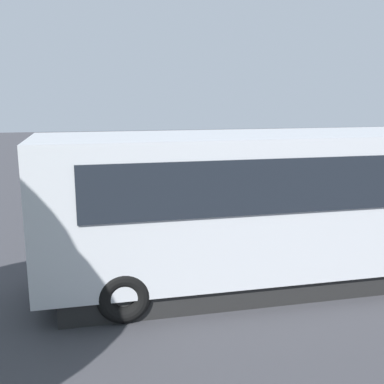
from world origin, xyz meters
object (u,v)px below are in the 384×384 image
(spectator_far_left, at_px, (313,204))
(traffic_cone, at_px, (135,196))
(parked_motorcycle_silver, at_px, (268,235))
(tour_bus, at_px, (290,208))
(spectator_left, at_px, (269,207))
(stunt_motorcycle, at_px, (91,181))
(spectator_centre, at_px, (222,209))

(spectator_far_left, bearing_deg, traffic_cone, -50.40)
(parked_motorcycle_silver, distance_m, traffic_cone, 6.91)
(spectator_far_left, height_order, parked_motorcycle_silver, spectator_far_left)
(parked_motorcycle_silver, bearing_deg, tour_bus, 83.05)
(spectator_left, bearing_deg, tour_bus, 77.78)
(spectator_far_left, relative_size, spectator_left, 1.02)
(tour_bus, bearing_deg, stunt_motorcycle, -59.96)
(parked_motorcycle_silver, bearing_deg, spectator_centre, -40.13)
(spectator_centre, height_order, stunt_motorcycle, stunt_motorcycle)
(spectator_centre, xyz_separation_m, parked_motorcycle_silver, (-0.99, 0.84, -0.54))
(spectator_left, distance_m, spectator_centre, 1.35)
(tour_bus, distance_m, traffic_cone, 8.57)
(stunt_motorcycle, bearing_deg, tour_bus, 120.04)
(spectator_far_left, bearing_deg, spectator_centre, 0.35)
(spectator_far_left, xyz_separation_m, traffic_cone, (4.50, -5.44, -0.73))
(tour_bus, bearing_deg, traffic_cone, -71.93)
(parked_motorcycle_silver, bearing_deg, spectator_left, -112.32)
(spectator_left, height_order, parked_motorcycle_silver, spectator_left)
(parked_motorcycle_silver, distance_m, stunt_motorcycle, 7.10)
(tour_bus, relative_size, spectator_left, 6.18)
(parked_motorcycle_silver, height_order, stunt_motorcycle, stunt_motorcycle)
(spectator_left, height_order, spectator_centre, spectator_centre)
(spectator_far_left, xyz_separation_m, spectator_centre, (2.65, 0.02, -0.02))
(tour_bus, distance_m, spectator_centre, 2.78)
(spectator_far_left, relative_size, spectator_centre, 1.01)
(spectator_centre, relative_size, parked_motorcycle_silver, 0.84)
(spectator_centre, relative_size, stunt_motorcycle, 0.91)
(stunt_motorcycle, distance_m, traffic_cone, 1.91)
(spectator_far_left, relative_size, traffic_cone, 2.77)
(spectator_left, relative_size, stunt_motorcycle, 0.91)
(spectator_left, distance_m, stunt_motorcycle, 6.67)
(spectator_far_left, height_order, spectator_centre, spectator_far_left)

